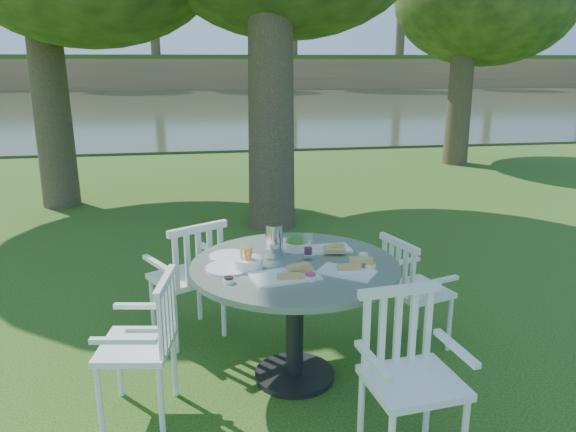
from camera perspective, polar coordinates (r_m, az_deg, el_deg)
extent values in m
plane|color=#1B3F0D|center=(4.97, 0.39, -10.10)|extent=(140.00, 140.00, 0.00)
cylinder|color=black|center=(4.10, 0.66, -15.80)|extent=(0.56, 0.56, 0.04)
cylinder|color=black|center=(3.91, 0.68, -10.71)|extent=(0.12, 0.12, 0.77)
cylinder|color=#5D6B59|center=(3.74, 0.70, -5.15)|extent=(1.39, 1.39, 0.04)
cylinder|color=white|center=(4.51, 16.09, -10.49)|extent=(0.03, 0.03, 0.43)
cylinder|color=white|center=(4.78, 12.98, -8.78)|extent=(0.03, 0.03, 0.43)
cylinder|color=white|center=(4.31, 12.56, -11.56)|extent=(0.03, 0.03, 0.43)
cylinder|color=white|center=(4.58, 9.54, -9.67)|extent=(0.03, 0.03, 0.43)
cube|color=white|center=(4.44, 12.97, -7.34)|extent=(0.52, 0.54, 0.04)
cube|color=white|center=(4.26, 11.09, -5.33)|extent=(0.16, 0.44, 0.44)
cylinder|color=white|center=(4.88, -9.02, -7.75)|extent=(0.04, 0.04, 0.48)
cylinder|color=white|center=(4.70, -13.58, -8.92)|extent=(0.04, 0.04, 0.48)
cylinder|color=white|center=(4.57, -6.57, -9.29)|extent=(0.04, 0.04, 0.48)
cylinder|color=white|center=(4.39, -11.37, -10.64)|extent=(0.04, 0.04, 0.48)
cube|color=white|center=(4.53, -10.28, -6.11)|extent=(0.65, 0.63, 0.04)
cube|color=white|center=(4.27, -9.04, -4.17)|extent=(0.45, 0.28, 0.49)
cylinder|color=white|center=(3.96, -16.77, -14.27)|extent=(0.04, 0.04, 0.45)
cylinder|color=white|center=(3.64, -18.60, -17.35)|extent=(0.04, 0.04, 0.45)
cylinder|color=white|center=(3.88, -11.48, -14.59)|extent=(0.04, 0.04, 0.45)
cylinder|color=white|center=(3.55, -12.78, -17.82)|extent=(0.04, 0.04, 0.45)
cube|color=white|center=(3.63, -15.18, -12.64)|extent=(0.49, 0.52, 0.04)
cube|color=white|center=(3.49, -12.20, -9.75)|extent=(0.12, 0.46, 0.46)
cylinder|color=white|center=(3.39, 7.44, -18.99)|extent=(0.04, 0.04, 0.47)
cylinder|color=white|center=(3.56, 14.00, -17.55)|extent=(0.04, 0.04, 0.47)
cube|color=white|center=(3.19, 12.62, -16.17)|extent=(0.53, 0.49, 0.04)
cube|color=white|center=(3.25, 11.08, -11.03)|extent=(0.49, 0.10, 0.48)
cube|color=white|center=(3.51, -0.35, -6.13)|extent=(0.45, 0.32, 0.02)
cube|color=white|center=(3.59, 5.96, -5.69)|extent=(0.40, 0.37, 0.01)
cube|color=white|center=(4.00, 3.82, -3.36)|extent=(0.36, 0.21, 0.01)
cylinder|color=white|center=(3.66, -6.14, -5.28)|extent=(0.29, 0.29, 0.01)
cylinder|color=white|center=(3.88, -6.06, -4.06)|extent=(0.27, 0.27, 0.01)
cylinder|color=white|center=(3.64, -4.06, -4.84)|extent=(0.19, 0.19, 0.07)
cylinder|color=white|center=(3.99, 0.98, -3.04)|extent=(0.19, 0.19, 0.06)
cylinder|color=silver|center=(3.81, -1.41, -2.56)|extent=(0.12, 0.12, 0.24)
cylinder|color=white|center=(3.78, 2.06, -3.16)|extent=(0.07, 0.07, 0.18)
cylinder|color=white|center=(3.80, -1.85, -3.68)|extent=(0.06, 0.06, 0.10)
cylinder|color=white|center=(3.64, -2.04, -4.53)|extent=(0.06, 0.06, 0.11)
cylinder|color=white|center=(3.46, 2.30, -6.28)|extent=(0.08, 0.08, 0.03)
cylinder|color=white|center=(3.68, 8.31, -5.06)|extent=(0.08, 0.08, 0.03)
cylinder|color=white|center=(3.85, 7.66, -4.14)|extent=(0.07, 0.07, 0.03)
cylinder|color=white|center=(3.44, -6.04, -6.56)|extent=(0.07, 0.07, 0.03)
cube|color=#2D351F|center=(27.51, -8.00, 10.96)|extent=(100.00, 28.00, 0.12)
cube|color=olive|center=(42.93, -8.72, 14.02)|extent=(100.00, 3.00, 2.20)
cube|color=#1B3F0D|center=(50.42, -8.95, 15.65)|extent=(100.00, 18.00, 0.30)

